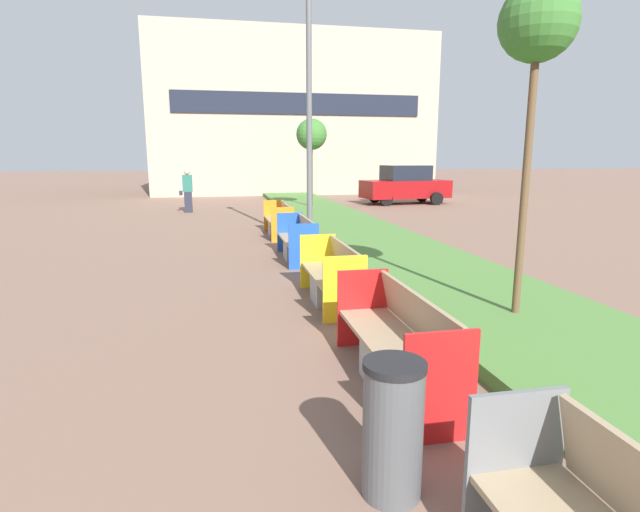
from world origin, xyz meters
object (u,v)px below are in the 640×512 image
Objects in this scene: bench_yellow_frame at (332,280)px; pedestrian_walking at (188,190)px; bench_blue_frame at (298,243)px; bench_orange_frame at (279,223)px; sapling_tree_near at (538,29)px; parked_car_distant at (405,185)px; sapling_tree_far at (312,135)px; litter_bin at (393,429)px; street_lamp_post at (309,72)px; bench_red_frame at (396,349)px.

pedestrian_walking reaches higher than bench_yellow_frame.
bench_blue_frame is at bearing 89.98° from bench_yellow_frame.
pedestrian_walking is at bearing 113.15° from bench_orange_frame.
bench_blue_frame is 3.52m from bench_orange_frame.
sapling_tree_near is (2.22, -1.53, 3.42)m from bench_yellow_frame.
sapling_tree_near is at bearing -112.61° from parked_car_distant.
sapling_tree_far is (2.21, 10.29, 2.80)m from bench_blue_frame.
pedestrian_walking is at bearing 97.26° from litter_bin.
street_lamp_post is 4.45× the size of pedestrian_walking.
parked_car_distant is at bearing 73.83° from sapling_tree_near.
parked_car_distant is (7.24, 18.75, 0.54)m from bench_red_frame.
bench_yellow_frame and bench_blue_frame have the same top height.
sapling_tree_near is at bearing -90.00° from sapling_tree_far.
street_lamp_post is 1.81× the size of sapling_tree_near.
litter_bin is 5.28m from sapling_tree_near.
bench_blue_frame and bench_orange_frame have the same top height.
parked_car_distant is at bearing 59.66° from bench_blue_frame.
bench_red_frame is at bearing -80.03° from pedestrian_walking.
bench_red_frame is 4.30m from sapling_tree_near.
parked_car_distant is at bearing 10.83° from pedestrian_walking.
litter_bin is 18.55m from pedestrian_walking.
sapling_tree_far is at bearing 82.43° from bench_red_frame.
bench_yellow_frame is 17.41m from parked_car_distant.
sapling_tree_far is 0.88× the size of parked_car_distant.
sapling_tree_far is 5.64m from pedestrian_walking.
street_lamp_post is (1.22, 9.89, 3.84)m from litter_bin.
street_lamp_post reaches higher than sapling_tree_near.
parked_car_distant reaches higher than bench_blue_frame.
bench_blue_frame is 7.99m from litter_bin.
parked_car_distant is (7.24, 8.86, 0.54)m from bench_orange_frame.
pedestrian_walking is at bearing 108.53° from sapling_tree_near.
bench_yellow_frame and bench_orange_frame have the same top height.
bench_yellow_frame is 2.07× the size of litter_bin.
bench_orange_frame is at bearing -135.71° from parked_car_distant.
bench_yellow_frame is 6.97m from bench_orange_frame.
parked_car_distant is (5.03, 2.09, -2.25)m from sapling_tree_far.
bench_red_frame is 0.28× the size of street_lamp_post.
bench_yellow_frame is 0.52× the size of sapling_tree_far.
bench_red_frame is at bearing 69.12° from litter_bin.
bench_red_frame is 0.51× the size of parked_car_distant.
street_lamp_post is at bearing -67.27° from pedestrian_walking.
bench_red_frame and bench_orange_frame have the same top height.
street_lamp_post is 1.80× the size of parked_car_distant.
pedestrian_walking is 0.41× the size of parked_car_distant.
sapling_tree_near is 16.50m from pedestrian_walking.
bench_red_frame is 1.12× the size of bench_yellow_frame.
bench_yellow_frame is 0.96× the size of bench_blue_frame.
bench_orange_frame is 0.60× the size of sapling_tree_far.
street_lamp_post is at bearing 83.48° from bench_yellow_frame.
street_lamp_post reaches higher than bench_orange_frame.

